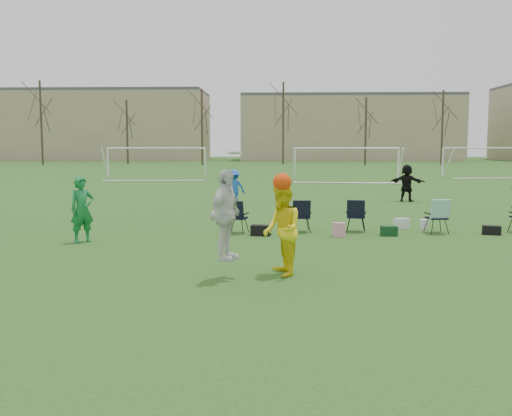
{
  "coord_description": "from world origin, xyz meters",
  "views": [
    {
      "loc": [
        -1.01,
        -8.83,
        2.55
      ],
      "look_at": [
        -1.42,
        3.1,
        1.25
      ],
      "focal_mm": 40.0,
      "sensor_mm": 36.0,
      "label": 1
    }
  ],
  "objects_px": {
    "fielder_blue": "(234,188)",
    "fielder_black": "(407,183)",
    "center_contest": "(260,223)",
    "goal_left": "(157,154)",
    "goal_right": "(486,154)",
    "goal_mid": "(346,155)",
    "fielder_green_near": "(82,210)"
  },
  "relations": [
    {
      "from": "goal_left",
      "to": "fielder_blue",
      "type": "bearing_deg",
      "value": -73.79
    },
    {
      "from": "fielder_black",
      "to": "goal_right",
      "type": "relative_size",
      "value": 0.23
    },
    {
      "from": "fielder_blue",
      "to": "goal_mid",
      "type": "bearing_deg",
      "value": -140.75
    },
    {
      "from": "center_contest",
      "to": "goal_mid",
      "type": "xyz_separation_m",
      "value": [
        5.31,
        29.86,
        0.86
      ]
    },
    {
      "from": "fielder_black",
      "to": "center_contest",
      "type": "distance_m",
      "value": 16.81
    },
    {
      "from": "fielder_blue",
      "to": "fielder_green_near",
      "type": "bearing_deg",
      "value": 41.89
    },
    {
      "from": "fielder_green_near",
      "to": "fielder_black",
      "type": "height_order",
      "value": "fielder_green_near"
    },
    {
      "from": "goal_right",
      "to": "fielder_black",
      "type": "bearing_deg",
      "value": -126.32
    },
    {
      "from": "goal_left",
      "to": "goal_right",
      "type": "xyz_separation_m",
      "value": [
        26.0,
        4.0,
        0.0
      ]
    },
    {
      "from": "fielder_black",
      "to": "goal_mid",
      "type": "bearing_deg",
      "value": -56.97
    },
    {
      "from": "goal_left",
      "to": "goal_mid",
      "type": "relative_size",
      "value": 1.0
    },
    {
      "from": "fielder_blue",
      "to": "goal_left",
      "type": "relative_size",
      "value": 0.21
    },
    {
      "from": "center_contest",
      "to": "goal_right",
      "type": "bearing_deg",
      "value": 64.23
    },
    {
      "from": "goal_right",
      "to": "goal_left",
      "type": "bearing_deg",
      "value": -179.25
    },
    {
      "from": "fielder_green_near",
      "to": "goal_right",
      "type": "bearing_deg",
      "value": 15.48
    },
    {
      "from": "goal_mid",
      "to": "goal_right",
      "type": "relative_size",
      "value": 1.01
    },
    {
      "from": "goal_mid",
      "to": "fielder_black",
      "type": "bearing_deg",
      "value": -81.78
    },
    {
      "from": "fielder_blue",
      "to": "goal_right",
      "type": "height_order",
      "value": "goal_right"
    },
    {
      "from": "fielder_blue",
      "to": "center_contest",
      "type": "distance_m",
      "value": 13.36
    },
    {
      "from": "center_contest",
      "to": "fielder_blue",
      "type": "bearing_deg",
      "value": 96.33
    },
    {
      "from": "fielder_green_near",
      "to": "center_contest",
      "type": "distance_m",
      "value": 6.18
    },
    {
      "from": "fielder_green_near",
      "to": "fielder_blue",
      "type": "relative_size",
      "value": 1.13
    },
    {
      "from": "fielder_blue",
      "to": "center_contest",
      "type": "relative_size",
      "value": 0.63
    },
    {
      "from": "fielder_black",
      "to": "center_contest",
      "type": "xyz_separation_m",
      "value": [
        -6.37,
        -15.56,
        0.21
      ]
    },
    {
      "from": "center_contest",
      "to": "goal_mid",
      "type": "height_order",
      "value": "goal_mid"
    },
    {
      "from": "fielder_blue",
      "to": "goal_mid",
      "type": "xyz_separation_m",
      "value": [
        6.78,
        16.59,
        1.15
      ]
    },
    {
      "from": "fielder_blue",
      "to": "goal_mid",
      "type": "height_order",
      "value": "goal_mid"
    },
    {
      "from": "fielder_black",
      "to": "goal_mid",
      "type": "distance_m",
      "value": 14.39
    },
    {
      "from": "fielder_blue",
      "to": "goal_left",
      "type": "height_order",
      "value": "goal_left"
    },
    {
      "from": "fielder_green_near",
      "to": "center_contest",
      "type": "relative_size",
      "value": 0.71
    },
    {
      "from": "center_contest",
      "to": "goal_left",
      "type": "relative_size",
      "value": 0.33
    },
    {
      "from": "fielder_blue",
      "to": "fielder_black",
      "type": "relative_size",
      "value": 0.91
    }
  ]
}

